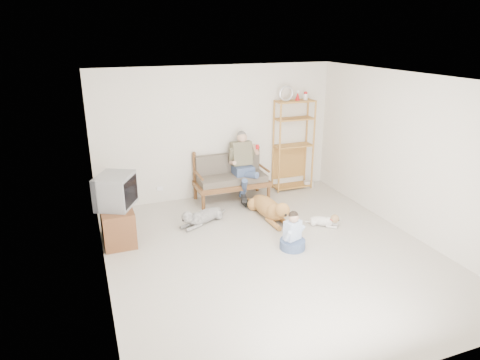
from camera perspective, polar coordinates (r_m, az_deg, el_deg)
name	(u,v)px	position (r m, az deg, el deg)	size (l,w,h in m)	color
floor	(272,253)	(6.88, 4.32, -9.69)	(5.50, 5.50, 0.00)	beige
ceiling	(277,79)	(6.05, 4.97, 13.28)	(5.50, 5.50, 0.00)	white
wall_back	(217,133)	(8.81, -3.03, 6.31)	(5.00, 5.00, 0.00)	silver
wall_front	(403,261)	(4.23, 20.89, -10.00)	(5.00, 5.00, 0.00)	silver
wall_left	(98,194)	(5.78, -18.45, -1.75)	(5.50, 5.50, 0.00)	silver
wall_right	(410,156)	(7.71, 21.72, 3.04)	(5.50, 5.50, 0.00)	silver
loveseat	(231,176)	(8.81, -1.26, 0.49)	(1.50, 0.71, 0.95)	brown
man	(244,170)	(8.65, 0.55, 1.29)	(0.54, 0.77, 1.25)	#45537E
etagere	(293,144)	(9.34, 7.12, 4.72)	(0.87, 0.38, 2.26)	#B88D39
book_stack	(308,184)	(9.75, 9.12, -0.50)	(0.20, 0.15, 0.13)	white
tv_stand	(117,224)	(7.40, -16.06, -5.64)	(0.51, 0.91, 0.60)	brown
crt_tv	(116,191)	(7.22, -16.24, -1.39)	(0.76, 0.81, 0.54)	gray
wall_outlet	(160,189)	(8.81, -10.64, -1.13)	(0.12, 0.02, 0.08)	white
golden_retriever	(270,208)	(8.01, 4.04, -3.79)	(0.43, 1.55, 0.47)	#C38E43
shaggy_dog	(201,217)	(7.81, -5.16, -4.88)	(1.03, 0.61, 0.34)	silver
terrier	(325,221)	(7.86, 11.33, -5.34)	(0.53, 0.47, 0.24)	white
child	(293,235)	(6.95, 7.03, -7.31)	(0.41, 0.41, 0.65)	#45537E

